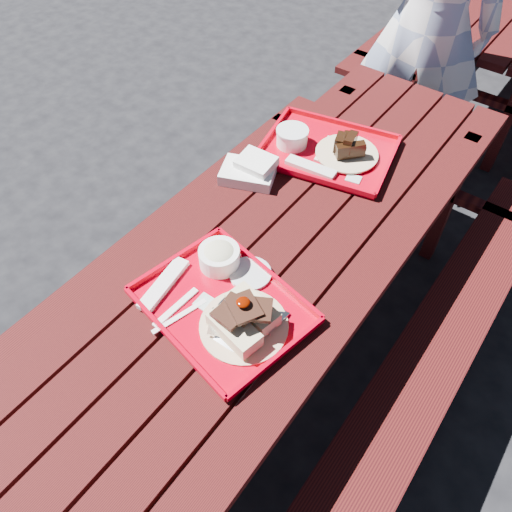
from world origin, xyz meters
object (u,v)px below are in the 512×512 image
at_px(picnic_table_near, 280,277).
at_px(near_tray, 228,297).
at_px(far_tray, 325,149).
at_px(person, 429,23).

distance_m(picnic_table_near, near_tray, 0.38).
bearing_deg(far_tray, person, 91.72).
xyz_separation_m(picnic_table_near, far_tray, (-0.14, 0.49, 0.22)).
bearing_deg(person, near_tray, 81.80).
relative_size(far_tray, person, 0.32).
distance_m(far_tray, person, 0.99).
bearing_deg(picnic_table_near, far_tray, 105.47).
height_order(near_tray, far_tray, near_tray).
height_order(far_tray, person, person).
relative_size(picnic_table_near, near_tray, 4.31).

